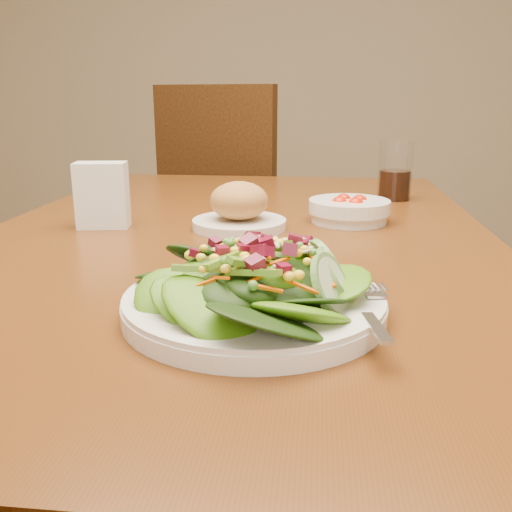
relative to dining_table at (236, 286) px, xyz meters
name	(u,v)px	position (x,y,z in m)	size (l,w,h in m)	color
dining_table	(236,286)	(0.00, 0.00, 0.00)	(0.90, 1.40, 0.75)	#5B260C
chair_far	(236,223)	(-0.14, 1.01, -0.11)	(0.61, 0.61, 1.01)	#43220C
salad_plate	(263,289)	(0.09, -0.38, 0.13)	(0.29, 0.29, 0.08)	white
bread_plate	(239,210)	(0.00, 0.03, 0.14)	(0.17, 0.17, 0.09)	white
tomato_bowl	(349,210)	(0.20, 0.11, 0.12)	(0.15, 0.15, 0.05)	white
drinking_glass	(395,175)	(0.32, 0.36, 0.16)	(0.08, 0.08, 0.13)	silver
napkin_holder	(102,193)	(-0.24, 0.01, 0.16)	(0.10, 0.06, 0.12)	white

